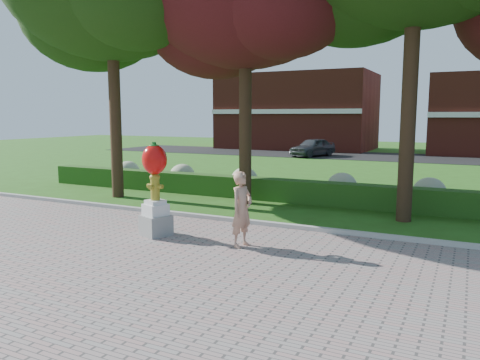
# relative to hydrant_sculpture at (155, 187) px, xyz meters

# --- Properties ---
(ground) EXTENTS (100.00, 100.00, 0.00)m
(ground) POSITION_rel_hydrant_sculpture_xyz_m (2.01, -0.71, -1.32)
(ground) COLOR #2A5916
(ground) RESTS_ON ground
(walkway) EXTENTS (40.00, 14.00, 0.04)m
(walkway) POSITION_rel_hydrant_sculpture_xyz_m (2.01, -4.71, -1.30)
(walkway) COLOR gray
(walkway) RESTS_ON ground
(curb) EXTENTS (40.00, 0.18, 0.15)m
(curb) POSITION_rel_hydrant_sculpture_xyz_m (2.01, 2.29, -1.25)
(curb) COLOR #ADADA5
(curb) RESTS_ON ground
(lawn_hedge) EXTENTS (24.00, 0.70, 0.80)m
(lawn_hedge) POSITION_rel_hydrant_sculpture_xyz_m (2.01, 6.29, -0.92)
(lawn_hedge) COLOR #1D4313
(lawn_hedge) RESTS_ON ground
(hydrangea_row) EXTENTS (20.10, 1.10, 0.99)m
(hydrangea_row) POSITION_rel_hydrant_sculpture_xyz_m (2.58, 7.29, -0.77)
(hydrangea_row) COLOR #B3BB8F
(hydrangea_row) RESTS_ON ground
(street) EXTENTS (50.00, 8.00, 0.02)m
(street) POSITION_rel_hydrant_sculpture_xyz_m (2.01, 27.29, -1.31)
(street) COLOR black
(street) RESTS_ON ground
(building_left) EXTENTS (14.00, 8.00, 7.00)m
(building_left) POSITION_rel_hydrant_sculpture_xyz_m (-7.99, 33.29, 2.18)
(building_left) COLOR maroon
(building_left) RESTS_ON ground
(hydrant_sculpture) EXTENTS (0.85, 0.85, 2.42)m
(hydrant_sculpture) POSITION_rel_hydrant_sculpture_xyz_m (0.00, 0.00, 0.00)
(hydrant_sculpture) COLOR gray
(hydrant_sculpture) RESTS_ON walkway
(woman) EXTENTS (0.56, 0.73, 1.79)m
(woman) POSITION_rel_hydrant_sculpture_xyz_m (2.45, 0.06, -0.38)
(woman) COLOR tan
(woman) RESTS_ON walkway
(parked_car) EXTENTS (3.01, 4.48, 1.42)m
(parked_car) POSITION_rel_hydrant_sculpture_xyz_m (-3.76, 25.02, -0.59)
(parked_car) COLOR #3A3D41
(parked_car) RESTS_ON street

